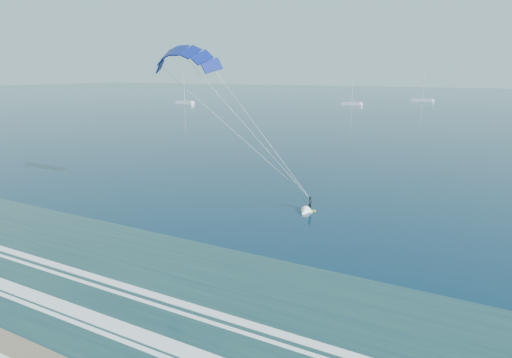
{
  "coord_description": "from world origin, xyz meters",
  "views": [
    {
      "loc": [
        26.02,
        -11.54,
        14.7
      ],
      "look_at": [
        4.79,
        26.28,
        4.45
      ],
      "focal_mm": 32.0,
      "sensor_mm": 36.0,
      "label": 1
    }
  ],
  "objects_px": {
    "sailboat_0": "(185,102)",
    "sailboat_2": "(422,100)",
    "sailboat_1": "(352,104)",
    "kitesurfer_rig": "(246,126)"
  },
  "relations": [
    {
      "from": "sailboat_0",
      "to": "sailboat_2",
      "type": "distance_m",
      "value": 118.4
    },
    {
      "from": "sailboat_0",
      "to": "sailboat_1",
      "type": "bearing_deg",
      "value": 23.49
    },
    {
      "from": "sailboat_0",
      "to": "kitesurfer_rig",
      "type": "bearing_deg",
      "value": -49.8
    },
    {
      "from": "sailboat_0",
      "to": "sailboat_1",
      "type": "relative_size",
      "value": 1.04
    },
    {
      "from": "kitesurfer_rig",
      "to": "sailboat_0",
      "type": "distance_m",
      "value": 169.56
    },
    {
      "from": "sailboat_1",
      "to": "kitesurfer_rig",
      "type": "bearing_deg",
      "value": -76.16
    },
    {
      "from": "kitesurfer_rig",
      "to": "sailboat_2",
      "type": "distance_m",
      "value": 203.84
    },
    {
      "from": "sailboat_0",
      "to": "sailboat_2",
      "type": "bearing_deg",
      "value": 38.46
    },
    {
      "from": "sailboat_1",
      "to": "sailboat_2",
      "type": "bearing_deg",
      "value": 62.22
    },
    {
      "from": "sailboat_1",
      "to": "sailboat_2",
      "type": "xyz_separation_m",
      "value": [
        22.78,
        43.23,
        0.01
      ]
    }
  ]
}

